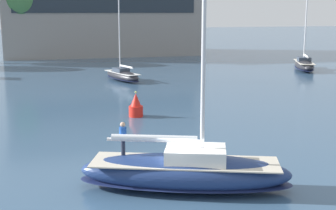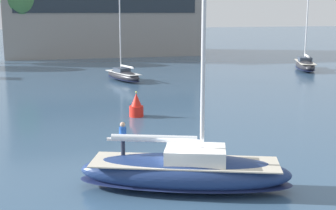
{
  "view_description": "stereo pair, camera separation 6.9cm",
  "coord_description": "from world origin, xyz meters",
  "px_view_note": "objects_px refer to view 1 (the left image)",
  "views": [
    {
      "loc": [
        -6.16,
        -19.8,
        8.24
      ],
      "look_at": [
        0.0,
        3.0,
        3.45
      ],
      "focal_mm": 50.0,
      "sensor_mm": 36.0,
      "label": 1
    },
    {
      "loc": [
        -6.1,
        -19.82,
        8.24
      ],
      "look_at": [
        0.0,
        3.0,
        3.45
      ],
      "focal_mm": 50.0,
      "sensor_mm": 36.0,
      "label": 2
    }
  ],
  "objects_px": {
    "sailboat_moored_far_slip": "(122,75)",
    "sailboat_main": "(185,170)",
    "sailboat_moored_near_marina": "(304,64)",
    "channel_buoy": "(136,107)"
  },
  "relations": [
    {
      "from": "sailboat_moored_near_marina",
      "to": "sailboat_main",
      "type": "bearing_deg",
      "value": -127.44
    },
    {
      "from": "sailboat_moored_near_marina",
      "to": "sailboat_moored_far_slip",
      "type": "height_order",
      "value": "sailboat_moored_near_marina"
    },
    {
      "from": "sailboat_moored_near_marina",
      "to": "channel_buoy",
      "type": "xyz_separation_m",
      "value": [
        -28.5,
        -22.57,
        0.0
      ]
    },
    {
      "from": "sailboat_moored_far_slip",
      "to": "sailboat_main",
      "type": "bearing_deg",
      "value": -94.87
    },
    {
      "from": "channel_buoy",
      "to": "sailboat_moored_far_slip",
      "type": "bearing_deg",
      "value": 83.5
    },
    {
      "from": "sailboat_moored_near_marina",
      "to": "sailboat_moored_far_slip",
      "type": "xyz_separation_m",
      "value": [
        -26.29,
        -3.23,
        -0.13
      ]
    },
    {
      "from": "sailboat_main",
      "to": "sailboat_moored_far_slip",
      "type": "distance_m",
      "value": 35.14
    },
    {
      "from": "sailboat_main",
      "to": "channel_buoy",
      "type": "relative_size",
      "value": 6.74
    },
    {
      "from": "sailboat_moored_near_marina",
      "to": "channel_buoy",
      "type": "distance_m",
      "value": 36.35
    },
    {
      "from": "sailboat_moored_near_marina",
      "to": "channel_buoy",
      "type": "relative_size",
      "value": 5.83
    }
  ]
}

